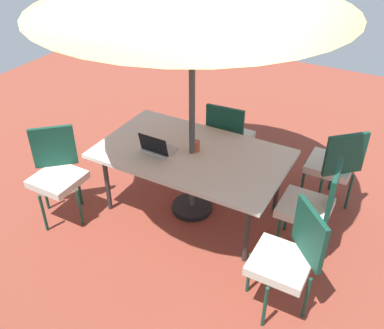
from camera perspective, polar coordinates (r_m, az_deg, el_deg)
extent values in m
cube|color=brown|center=(4.76, 0.00, -6.04)|extent=(10.00, 10.00, 0.02)
cube|color=silver|center=(4.33, 0.00, 1.41)|extent=(1.90, 1.14, 0.04)
cylinder|color=#333333|center=(4.61, 11.30, -2.64)|extent=(0.05, 0.05, 0.70)
cylinder|color=#333333|center=(5.19, -5.52, 2.41)|extent=(0.05, 0.05, 0.70)
cylinder|color=#333333|center=(3.99, 7.27, -8.96)|extent=(0.05, 0.05, 0.70)
cylinder|color=#333333|center=(4.64, -11.22, -2.36)|extent=(0.05, 0.05, 0.70)
cylinder|color=#4C4C4C|center=(4.09, 0.00, 7.21)|extent=(0.06, 0.06, 2.42)
cylinder|color=black|center=(4.74, 0.00, -5.67)|extent=(0.44, 0.44, 0.06)
cube|color=silver|center=(4.57, -17.42, -1.89)|extent=(0.46, 0.46, 0.08)
cube|color=#144738|center=(4.61, -17.92, 2.27)|extent=(0.35, 0.32, 0.45)
cylinder|color=#144738|center=(4.61, -19.12, -6.13)|extent=(0.03, 0.03, 0.45)
cylinder|color=#144738|center=(4.57, -14.66, -5.59)|extent=(0.03, 0.03, 0.45)
cylinder|color=#144738|center=(4.89, -18.94, -3.48)|extent=(0.03, 0.03, 0.45)
cylinder|color=#144738|center=(4.86, -14.76, -2.95)|extent=(0.03, 0.03, 0.45)
cube|color=silver|center=(5.08, 5.08, 3.54)|extent=(0.46, 0.46, 0.08)
cube|color=#144738|center=(4.78, 4.36, 5.13)|extent=(0.44, 0.07, 0.45)
cylinder|color=#144738|center=(5.32, 7.43, 1.55)|extent=(0.03, 0.03, 0.45)
cylinder|color=#144738|center=(5.42, 3.82, 2.40)|extent=(0.03, 0.03, 0.45)
cylinder|color=#144738|center=(5.03, 6.14, -0.44)|extent=(0.03, 0.03, 0.45)
cylinder|color=#144738|center=(5.13, 2.35, 0.50)|extent=(0.03, 0.03, 0.45)
cube|color=silver|center=(4.15, 14.79, -5.55)|extent=(0.46, 0.46, 0.08)
cube|color=#144738|center=(3.98, 18.28, -3.30)|extent=(0.08, 0.44, 0.45)
cylinder|color=#144738|center=(4.47, 12.52, -6.27)|extent=(0.03, 0.03, 0.45)
cylinder|color=#144738|center=(4.20, 11.35, -9.20)|extent=(0.03, 0.03, 0.45)
cylinder|color=#144738|center=(4.44, 17.04, -7.38)|extent=(0.03, 0.03, 0.45)
cylinder|color=#144738|center=(4.17, 16.19, -10.41)|extent=(0.03, 0.03, 0.45)
cube|color=silver|center=(3.58, 11.67, -12.68)|extent=(0.46, 0.46, 0.08)
cube|color=#144738|center=(3.48, 15.35, -8.88)|extent=(0.33, 0.35, 0.45)
cylinder|color=#144738|center=(3.82, 7.55, -14.12)|extent=(0.03, 0.03, 0.45)
cylinder|color=#144738|center=(3.61, 9.65, -18.17)|extent=(0.03, 0.03, 0.45)
cylinder|color=#144738|center=(3.94, 12.58, -12.95)|extent=(0.03, 0.03, 0.45)
cylinder|color=#144738|center=(3.74, 14.97, -16.76)|extent=(0.03, 0.03, 0.45)
cube|color=silver|center=(4.81, 17.87, -0.06)|extent=(0.46, 0.46, 0.08)
cube|color=#144738|center=(4.53, 19.71, 1.29)|extent=(0.35, 0.33, 0.45)
cylinder|color=#144738|center=(5.17, 18.13, -1.14)|extent=(0.03, 0.03, 0.45)
cylinder|color=#144738|center=(5.00, 14.58, -1.74)|extent=(0.03, 0.03, 0.45)
cylinder|color=#144738|center=(4.93, 20.15, -3.46)|extent=(0.03, 0.03, 0.45)
cylinder|color=#144738|center=(4.75, 16.49, -4.18)|extent=(0.03, 0.03, 0.45)
cube|color=#B7B7BC|center=(4.37, -4.29, 2.08)|extent=(0.32, 0.23, 0.02)
cube|color=black|center=(4.24, -5.18, 2.64)|extent=(0.32, 0.06, 0.20)
cylinder|color=#CC4C33|center=(4.31, 0.50, 2.45)|extent=(0.08, 0.08, 0.11)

